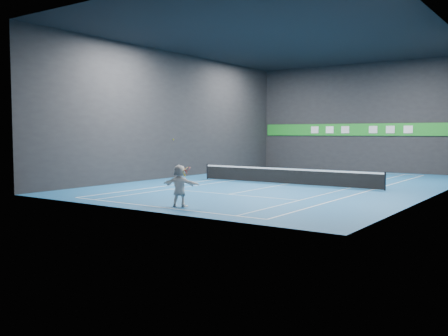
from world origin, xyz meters
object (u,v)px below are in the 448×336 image
Objects in this scene: tennis_ball at (173,139)px; tennis_net at (286,176)px; player at (180,186)px; tennis_racket at (187,170)px.

tennis_net is (-0.29, 11.14, -2.39)m from tennis_ball.
tennis_ball is at bearing -88.51° from tennis_net.
tennis_net is at bearing -99.16° from player.
tennis_net is 26.71× the size of tennis_racket.
tennis_ball is at bearing -26.06° from player.
tennis_ball reaches higher than tennis_racket.
player is 27.33× the size of tennis_ball.
tennis_racket is (0.79, -0.06, -1.30)m from tennis_ball.
player is 0.15× the size of tennis_net.
player is at bearing -172.28° from tennis_racket.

